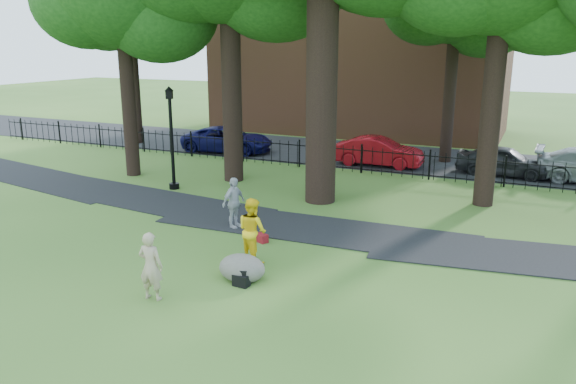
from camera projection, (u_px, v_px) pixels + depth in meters
The scene contains 15 objects.
ground at pixel (221, 269), 14.51m from camera, with size 120.00×120.00×0.00m, color #355C20.
footpath at pixel (313, 229), 17.53m from camera, with size 36.00×2.60×0.03m, color black.
street at pixel (384, 157), 28.56m from camera, with size 80.00×7.00×0.02m, color black.
iron_fence at pixel (361, 160), 24.89m from camera, with size 44.00×0.04×1.20m.
brick_building at pixel (360, 36), 35.63m from camera, with size 18.00×8.00×12.00m, color brown.
woman at pixel (151, 266), 12.60m from camera, with size 0.59×0.38×1.61m, color tan.
man at pixel (252, 230), 14.79m from camera, with size 0.85×0.66×1.74m, color yellow.
pedestrian at pixel (234, 203), 17.47m from camera, with size 0.95×0.40×1.63m, color #B0AFB4.
boulder at pixel (242, 266), 13.78m from camera, with size 1.19×0.90×0.70m, color slate.
lamppost at pixel (172, 140), 21.86m from camera, with size 0.40×0.40×4.04m.
backpack at pixel (241, 280), 13.45m from camera, with size 0.39×0.24×0.29m, color black.
red_bag at pixel (262, 238), 16.39m from camera, with size 0.36×0.23×0.25m, color maroon.
red_sedan at pixel (378, 152), 26.32m from camera, with size 1.43×4.11×1.35m, color maroon.
navy_van at pixel (228, 139), 29.63m from camera, with size 2.21×4.79×1.33m, color #0E0E47.
grey_car at pixel (503, 161), 24.41m from camera, with size 1.56×3.88×1.32m, color black.
Camera 1 is at (7.19, -11.55, 5.69)m, focal length 35.00 mm.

